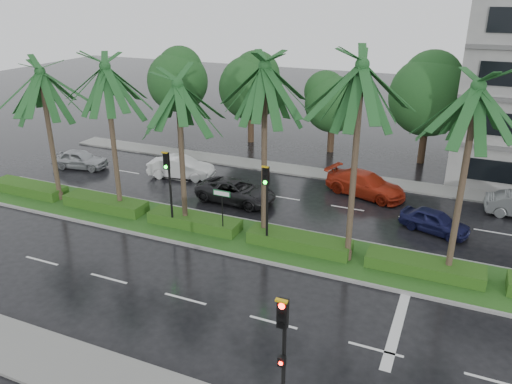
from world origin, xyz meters
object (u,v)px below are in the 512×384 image
at_px(car_silver, 80,159).
at_px(signal_median_left, 169,179).
at_px(car_red, 365,184).
at_px(car_blue, 435,221).
at_px(street_sign, 222,202).
at_px(car_white, 181,167).
at_px(signal_near, 283,355).
at_px(car_darkgrey, 236,191).

bearing_deg(car_silver, signal_median_left, -127.58).
relative_size(car_red, car_blue, 1.41).
bearing_deg(street_sign, car_white, 133.97).
height_order(street_sign, car_blue, street_sign).
xyz_separation_m(car_white, car_blue, (16.84, -1.77, -0.12)).
height_order(signal_median_left, car_red, signal_median_left).
xyz_separation_m(signal_median_left, car_red, (8.50, 9.15, -2.25)).
distance_m(signal_median_left, car_silver, 13.29).
height_order(car_red, car_blue, car_red).
distance_m(car_silver, car_red, 20.35).
distance_m(signal_near, signal_median_left, 13.93).
distance_m(car_white, car_red, 12.48).
bearing_deg(car_red, car_darkgrey, 137.41).
bearing_deg(car_silver, signal_near, -136.16).
bearing_deg(signal_near, car_darkgrey, 120.17).
bearing_deg(signal_near, car_white, 129.22).
relative_size(street_sign, car_white, 0.58).
distance_m(car_white, car_blue, 16.93).
height_order(street_sign, car_white, street_sign).
height_order(car_darkgrey, car_red, car_red).
bearing_deg(signal_median_left, street_sign, 3.47).
xyz_separation_m(street_sign, car_red, (5.50, 8.96, -1.38)).
height_order(signal_near, car_darkgrey, signal_near).
distance_m(signal_near, car_silver, 26.79).
xyz_separation_m(signal_median_left, car_silver, (-11.62, 6.04, -2.32)).
bearing_deg(signal_near, car_silver, 143.96).
relative_size(signal_near, car_blue, 1.19).
distance_m(street_sign, car_silver, 15.81).
height_order(signal_near, car_blue, signal_near).
bearing_deg(car_red, street_sign, 165.20).
height_order(signal_near, car_silver, signal_near).
xyz_separation_m(street_sign, car_silver, (-14.62, 5.85, -1.44)).
bearing_deg(car_blue, car_white, 101.95).
xyz_separation_m(car_red, car_blue, (4.50, -3.65, -0.12)).
distance_m(signal_near, street_sign, 12.11).
bearing_deg(signal_near, signal_median_left, 135.91).
distance_m(signal_median_left, street_sign, 3.13).
bearing_deg(car_white, car_red, -90.87).
relative_size(car_silver, car_white, 0.89).
relative_size(signal_median_left, car_red, 0.85).
distance_m(car_silver, car_white, 7.87).
relative_size(signal_median_left, car_darkgrey, 0.88).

